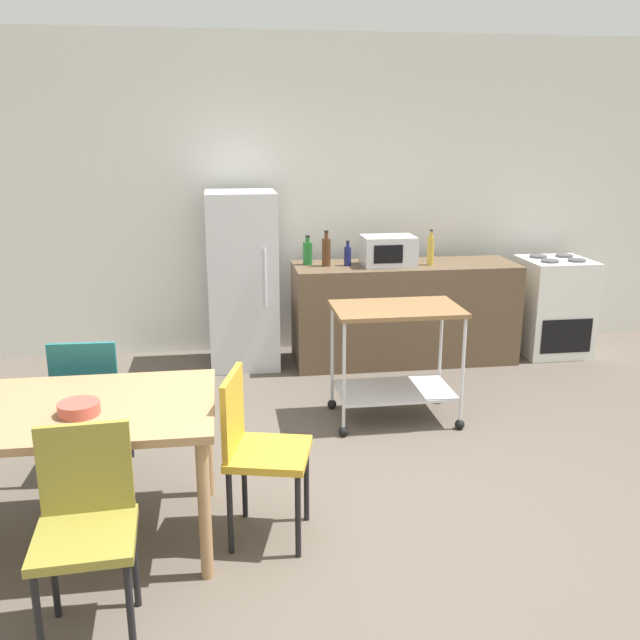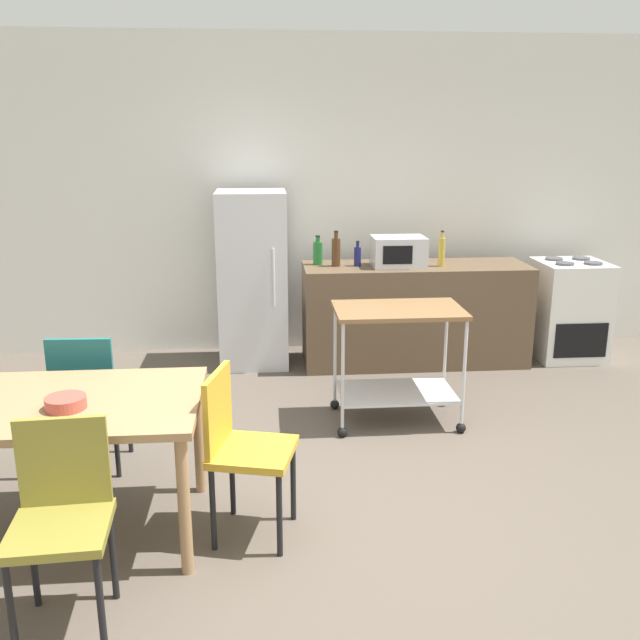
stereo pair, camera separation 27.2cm
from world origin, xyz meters
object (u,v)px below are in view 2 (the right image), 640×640
bottle_hot_sauce (336,251)px  fruit_bowl (66,403)px  refrigerator (253,279)px  bottle_sparkling_water (358,256)px  dining_table (50,415)px  chair_olive (62,511)px  kitchen_cart (397,346)px  stove_oven (569,310)px  chair_teal (88,392)px  microwave (398,252)px  chair_mustard (241,442)px  bottle_soy_sauce (318,253)px

bottle_hot_sauce → fruit_bowl: (-1.61, -2.74, -0.25)m
refrigerator → bottle_sparkling_water: 0.95m
dining_table → chair_olive: 0.72m
fruit_bowl → kitchen_cart: bearing=36.6°
stove_oven → bottle_sparkling_water: size_ratio=4.16×
chair_teal → microwave: (2.26, 1.86, 0.51)m
dining_table → bottle_hot_sauce: 3.16m
kitchen_cart → fruit_bowl: size_ratio=4.64×
chair_olive → refrigerator: 3.48m
chair_mustard → fruit_bowl: chair_mustard is taller
dining_table → chair_teal: 0.73m
chair_olive → stove_oven: stove_oven is taller
dining_table → bottle_soy_sauce: size_ratio=5.80×
refrigerator → fruit_bowl: 2.96m
bottle_hot_sauce → bottle_sparkling_water: size_ratio=1.41×
bottle_soy_sauce → bottle_sparkling_water: bearing=-16.3°
refrigerator → bottle_soy_sauce: bearing=-0.3°
chair_mustard → bottle_sparkling_water: size_ratio=4.02×
chair_teal → refrigerator: (0.98, 2.00, 0.26)m
chair_mustard → bottle_hot_sauce: 2.85m
kitchen_cart → refrigerator: bearing=126.3°
refrigerator → microwave: bearing=-6.3°
bottle_soy_sauce → microwave: (0.70, -0.14, 0.02)m
chair_olive → dining_table: bearing=104.8°
chair_teal → stove_oven: bearing=-151.5°
chair_mustard → kitchen_cart: (1.08, 1.38, 0.05)m
refrigerator → stove_oven: bearing=-1.6°
stove_oven → kitchen_cart: stove_oven is taller
chair_mustard → chair_teal: 1.23m
stove_oven → chair_olive: bearing=-138.0°
chair_olive → bottle_soy_sauce: bottle_soy_sauce is taller
chair_teal → bottle_hot_sauce: bearing=-129.8°
chair_olive → microwave: size_ratio=1.93×
dining_table → fruit_bowl: (0.12, -0.11, 0.11)m
kitchen_cart → bottle_hot_sauce: bearing=102.9°
chair_mustard → stove_oven: size_ratio=0.97×
bottle_hot_sauce → fruit_bowl: size_ratio=1.59×
chair_mustard → bottle_soy_sauce: bottle_soy_sauce is taller
dining_table → refrigerator: (0.99, 2.72, 0.10)m
stove_oven → kitchen_cart: (-1.86, -1.33, 0.12)m
microwave → bottle_sparkling_water: bearing=173.8°
chair_teal → kitchen_cart: (2.02, 0.59, 0.05)m
chair_mustard → bottle_sparkling_water: 2.89m
chair_olive → chair_teal: 1.40m
stove_oven → bottle_sparkling_water: 2.05m
refrigerator → bottle_hot_sauce: bearing=-7.2°
chair_olive → fruit_bowl: bearing=97.3°
bottle_soy_sauce → chair_mustard: bearing=-102.5°
bottle_sparkling_water → kitchen_cart: bearing=-85.0°
chair_teal → fruit_bowl: 0.87m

